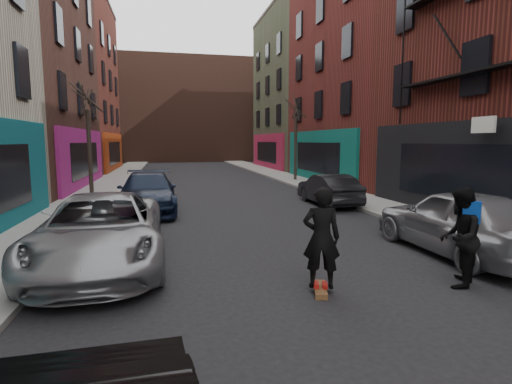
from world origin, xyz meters
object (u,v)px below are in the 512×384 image
tree_left_far (88,129)px  skateboarder (321,238)px  parked_right_end (328,189)px  parked_left_end (148,192)px  tree_right_far (296,130)px  skateboard (320,289)px  parked_left_far (101,231)px  parked_right_far (460,221)px  pedestrian (460,237)px

tree_left_far → skateboarder: (6.37, -13.91, -2.34)m
parked_right_end → parked_left_end: bearing=-0.3°
tree_left_far → tree_right_far: (12.40, 6.00, 0.15)m
parked_right_end → skateboard: 10.50m
skateboard → skateboarder: size_ratio=0.43×
parked_left_end → parked_right_end: (7.70, 0.11, -0.10)m
parked_left_end → skateboard: 10.16m
parked_left_far → parked_left_end: bearing=82.0°
parked_left_far → tree_left_far: bearing=98.6°
skateboard → parked_left_end: bearing=128.3°
tree_right_far → skateboard: (-6.03, -19.91, -3.48)m
parked_left_far → parked_right_end: bearing=37.7°
parked_right_far → skateboard: 4.62m
parked_right_far → tree_left_far: bearing=-49.7°
parked_left_end → parked_right_far: parked_right_far is taller
parked_right_far → skateboard: size_ratio=6.18×
parked_left_end → parked_right_end: 7.70m
parked_left_far → pedestrian: 7.51m
parked_left_far → pedestrian: pedestrian is taller
tree_left_far → tree_right_far: bearing=25.8°
parked_right_end → skateboard: parked_right_end is taller
parked_right_far → skateboard: bearing=19.8°
parked_left_end → skateboard: bearing=-70.6°
tree_right_far → parked_right_end: tree_right_far is taller
parked_left_end → parked_right_end: parked_left_end is taller
parked_left_far → pedestrian: bearing=-24.4°
tree_left_far → parked_left_far: size_ratio=1.13×
pedestrian → tree_right_far: bearing=-143.0°
tree_right_far → parked_right_far: bearing=-95.5°
parked_left_end → tree_right_far: bearing=46.6°
parked_left_end → pedestrian: pedestrian is taller
skateboard → skateboarder: bearing=-162.1°
parked_left_far → pedestrian: size_ratio=3.00×
parked_left_end → skateboard: (3.52, -9.50, -0.73)m
parked_left_end → parked_right_far: (7.79, -7.92, 0.06)m
parked_left_end → parked_right_far: bearing=-46.4°
tree_left_far → parked_right_end: tree_left_far is taller
skateboarder → parked_right_end: bearing=-95.6°
tree_left_far → parked_left_far: (2.15, -11.33, -2.58)m
parked_right_far → parked_right_end: parked_right_far is taller
parked_right_far → pedestrian: size_ratio=2.57×
parked_right_end → tree_left_far: bearing=-23.3°
parked_right_far → skateboarder: skateboarder is taller
parked_right_end → pedestrian: pedestrian is taller
parked_left_end → parked_right_far: 11.11m
skateboard → tree_right_far: bearing=91.1°
parked_right_far → parked_right_end: size_ratio=1.19×
parked_right_far → parked_left_far: bearing=-7.2°
tree_right_far → parked_right_end: 10.84m
parked_left_far → parked_right_end: (8.40, 7.03, -0.12)m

